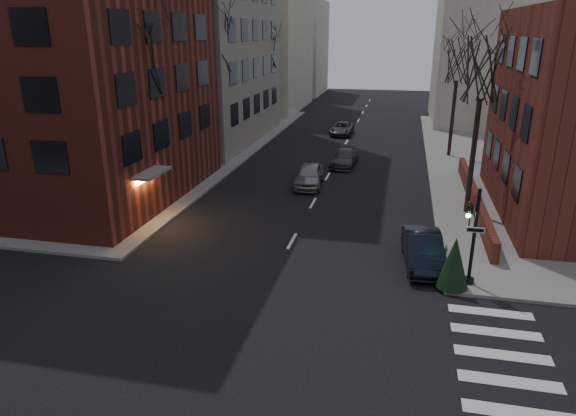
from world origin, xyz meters
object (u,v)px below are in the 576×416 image
at_px(car_lane_far, 342,129).
at_px(streetlamp_far, 276,86).
at_px(tree_right_a, 484,68).
at_px(sandwich_board, 449,255).
at_px(parked_sedan, 423,250).
at_px(car_lane_silver, 309,175).
at_px(tree_right_b, 459,61).
at_px(evergreen_shrub, 454,262).
at_px(traffic_signal, 472,243).
at_px(tree_left_c, 265,49).
at_px(streetlamp_near, 205,117).
at_px(tree_left_b, 214,43).
at_px(tree_left_a, 133,59).
at_px(car_lane_gray, 344,158).

bearing_deg(car_lane_far, streetlamp_far, 161.87).
height_order(tree_right_a, sandwich_board, tree_right_a).
xyz_separation_m(parked_sedan, car_lane_silver, (-7.08, 10.82, 0.01)).
xyz_separation_m(car_lane_silver, sandwich_board, (8.18, -10.94, -0.12)).
bearing_deg(tree_right_b, tree_right_a, -90.00).
xyz_separation_m(tree_right_b, evergreen_shrub, (-1.50, -23.50, -6.37)).
distance_m(traffic_signal, car_lane_silver, 15.29).
relative_size(tree_right_b, car_lane_silver, 2.13).
bearing_deg(sandwich_board, streetlamp_far, 114.25).
height_order(tree_left_c, streetlamp_far, tree_left_c).
distance_m(streetlamp_near, evergreen_shrub, 20.78).
xyz_separation_m(tree_left_b, tree_left_c, (0.00, 14.00, -0.88)).
bearing_deg(tree_right_b, streetlamp_far, 149.53).
relative_size(traffic_signal, tree_left_b, 0.37).
xyz_separation_m(traffic_signal, streetlamp_near, (-16.14, 13.01, 2.33)).
height_order(traffic_signal, car_lane_silver, traffic_signal).
distance_m(tree_left_b, streetlamp_far, 16.68).
relative_size(traffic_signal, streetlamp_near, 0.64).
bearing_deg(tree_left_b, sandwich_board, -43.93).
distance_m(tree_right_b, sandwich_board, 22.66).
distance_m(tree_right_a, sandwich_board, 10.66).
bearing_deg(traffic_signal, parked_sedan, 136.99).
xyz_separation_m(tree_right_b, parked_sedan, (-2.60, -21.38, -6.86)).
xyz_separation_m(car_lane_silver, evergreen_shrub, (8.18, -12.93, 0.48)).
xyz_separation_m(tree_left_a, tree_left_b, (0.00, 12.00, 0.44)).
relative_size(traffic_signal, tree_right_a, 0.41).
xyz_separation_m(streetlamp_far, sandwich_board, (15.50, -31.51, -3.62)).
relative_size(tree_right_b, car_lane_gray, 2.16).
distance_m(streetlamp_far, car_lane_silver, 22.11).
relative_size(streetlamp_near, sandwich_board, 6.68).
bearing_deg(evergreen_shrub, car_lane_silver, 122.32).
bearing_deg(tree_right_a, streetlamp_near, 166.76).
relative_size(car_lane_silver, car_lane_gray, 1.01).
bearing_deg(tree_right_b, car_lane_far, 142.53).
height_order(traffic_signal, car_lane_gray, traffic_signal).
height_order(tree_right_b, streetlamp_near, tree_right_b).
bearing_deg(streetlamp_near, tree_right_a, -13.24).
height_order(tree_left_c, car_lane_gray, tree_left_c).
relative_size(tree_right_b, parked_sedan, 2.07).
bearing_deg(car_lane_gray, evergreen_shrub, -67.28).
distance_m(tree_right_b, parked_sedan, 22.61).
bearing_deg(tree_left_a, traffic_signal, -16.65).
distance_m(tree_right_a, evergreen_shrub, 11.79).
height_order(traffic_signal, tree_left_b, tree_left_b).
relative_size(streetlamp_far, evergreen_shrub, 2.96).
bearing_deg(sandwich_board, tree_left_a, 165.75).
height_order(car_lane_silver, car_lane_far, car_lane_silver).
bearing_deg(traffic_signal, streetlamp_near, 141.13).
bearing_deg(streetlamp_near, car_lane_gray, 30.01).
bearing_deg(tree_left_c, car_lane_far, -4.43).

